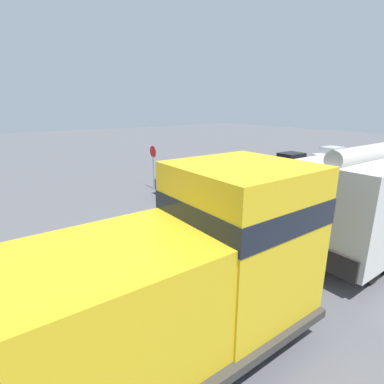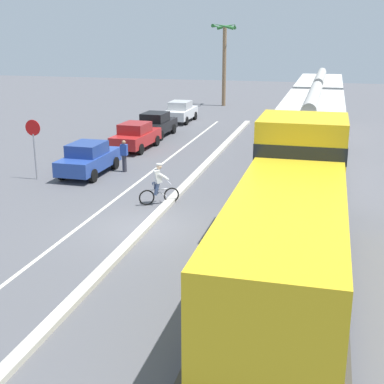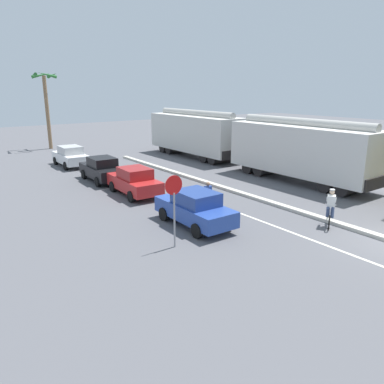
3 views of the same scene
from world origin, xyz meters
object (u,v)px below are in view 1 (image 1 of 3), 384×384
Objects in this scene: stop_sign at (153,159)px; parked_car_black at (292,162)px; pedestrian_by_cars at (216,182)px; locomotive at (90,324)px; parked_car_red at (258,169)px; cyclist at (185,213)px; parked_car_white at (332,155)px; parked_car_blue at (190,180)px.

parked_car_black is at bearing 79.79° from stop_sign.
pedestrian_by_cars is at bearing 33.70° from stop_sign.
locomotive reaches higher than pedestrian_by_cars.
parked_car_red is at bearing -87.96° from parked_car_black.
cyclist is (-5.78, 5.97, -0.98)m from locomotive.
locomotive is at bearing -56.65° from parked_car_red.
parked_car_white is at bearing 103.21° from cyclist.
parked_car_red is 8.01m from stop_sign.
locomotive is 4.03× the size of stop_sign.
stop_sign is at bearing -100.21° from parked_car_black.
stop_sign reaches higher than parked_car_black.
stop_sign is at bearing -96.75° from parked_car_white.
pedestrian_by_cars is (1.30, -5.19, 0.03)m from parked_car_red.
parked_car_white is at bearing 95.27° from pedestrian_by_cars.
locomotive is at bearing -68.13° from parked_car_white.
locomotive is 22.68m from parked_car_black.
locomotive is 8.36m from cyclist.
parked_car_blue is 1.00× the size of parked_car_white.
stop_sign is 4.46m from pedestrian_by_cars.
parked_car_red is at bearing 104.01° from pedestrian_by_cars.
pedestrian_by_cars is (1.45, -9.47, 0.03)m from parked_car_black.
pedestrian_by_cars is (3.58, 2.39, -1.18)m from stop_sign.
locomotive is 2.73× the size of parked_car_black.
stop_sign is (-2.14, -11.86, 1.21)m from parked_car_black.
parked_car_black is 1.48× the size of stop_sign.
stop_sign is at bearing 162.05° from cyclist.
parked_car_white is 2.60× the size of pedestrian_by_cars.
cyclist is at bearing -17.95° from stop_sign.
cyclist is 0.60× the size of stop_sign.
parked_car_white is (0.00, 6.20, 0.00)m from parked_car_black.
parked_car_blue is 0.99× the size of parked_car_black.
parked_car_red is (-10.39, 15.78, -0.98)m from locomotive.
parked_car_blue is at bearing -90.21° from parked_car_white.
parked_car_blue is 0.99× the size of parked_car_red.
stop_sign is (-12.68, 8.20, 0.23)m from locomotive.
cyclist is (4.76, -20.29, 0.00)m from parked_car_white.
cyclist is (4.82, -3.68, 0.00)m from parked_car_blue.
cyclist is (4.61, -9.82, 0.00)m from parked_car_red.
parked_car_blue is 2.81m from stop_sign.
parked_car_blue is 6.07m from cyclist.
parked_car_red and parked_car_white have the same top height.
parked_car_red and pedestrian_by_cars have the same top height.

